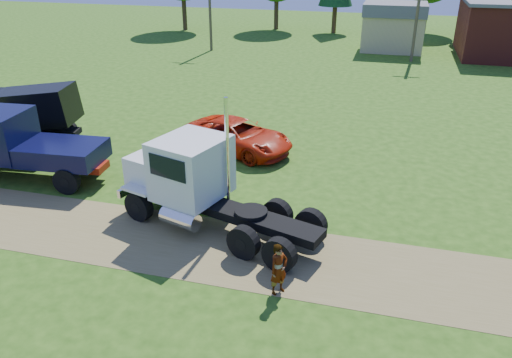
% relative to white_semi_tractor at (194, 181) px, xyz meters
% --- Properties ---
extents(ground, '(140.00, 140.00, 0.00)m').
position_rel_white_semi_tractor_xyz_m(ground, '(2.68, -1.77, -1.76)').
color(ground, '#24480F').
rests_on(ground, ground).
extents(dirt_track, '(120.00, 4.20, 0.01)m').
position_rel_white_semi_tractor_xyz_m(dirt_track, '(2.68, -1.77, -1.75)').
color(dirt_track, brown).
rests_on(dirt_track, ground).
extents(white_semi_tractor, '(8.69, 4.97, 5.14)m').
position_rel_white_semi_tractor_xyz_m(white_semi_tractor, '(0.00, 0.00, 0.00)').
color(white_semi_tractor, black).
rests_on(white_semi_tractor, ground).
extents(black_dump_truck, '(7.91, 3.72, 3.35)m').
position_rel_white_semi_tractor_xyz_m(black_dump_truck, '(-12.63, 5.31, 0.09)').
color(black_dump_truck, black).
rests_on(black_dump_truck, ground).
extents(navy_truck, '(7.61, 3.17, 3.24)m').
position_rel_white_semi_tractor_xyz_m(navy_truck, '(-9.36, 1.63, -0.10)').
color(navy_truck, '#971B0B').
rests_on(navy_truck, ground).
extents(orange_pickup, '(6.71, 4.85, 1.70)m').
position_rel_white_semi_tractor_xyz_m(orange_pickup, '(-0.54, 7.58, -0.91)').
color(orange_pickup, red).
rests_on(orange_pickup, ground).
extents(spectator_a, '(0.73, 0.77, 1.78)m').
position_rel_white_semi_tractor_xyz_m(spectator_a, '(4.26, -3.62, -0.87)').
color(spectator_a, '#999999').
rests_on(spectator_a, ground).
extents(spectator_b, '(1.09, 0.91, 2.00)m').
position_rel_white_semi_tractor_xyz_m(spectator_b, '(-1.93, 4.60, -0.75)').
color(spectator_b, '#999999').
rests_on(spectator_b, ground).
extents(tan_shed, '(6.20, 5.40, 4.70)m').
position_rel_white_semi_tractor_xyz_m(tan_shed, '(6.68, 38.23, 0.67)').
color(tan_shed, tan).
rests_on(tan_shed, ground).
extents(utility_poles, '(42.20, 0.28, 9.00)m').
position_rel_white_semi_tractor_xyz_m(utility_poles, '(8.68, 33.23, 2.96)').
color(utility_poles, brown).
rests_on(utility_poles, ground).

